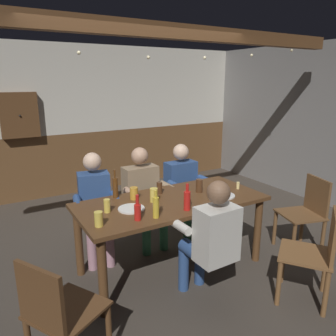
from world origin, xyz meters
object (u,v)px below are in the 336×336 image
pint_glass_0 (199,186)px  pint_glass_2 (134,193)px  plate_0 (223,196)px  pint_glass_4 (159,188)px  dining_table (172,209)px  plate_1 (131,209)px  person_1 (143,192)px  bottle_0 (156,207)px  pint_glass_5 (154,195)px  chair_empty_near_right (306,212)px  person_0 (95,202)px  pint_glass_3 (99,219)px  table_candle (238,185)px  bottle_1 (187,200)px  person_2 (184,185)px  pint_glass_1 (107,206)px  bottle_2 (138,211)px  chair_empty_far_end (58,314)px  wall_dart_cabinet (19,115)px  person_3 (211,237)px  bottle_3 (115,187)px  chair_empty_near_left (315,253)px

pint_glass_0 → pint_glass_2: 0.73m
plate_0 → pint_glass_4: size_ratio=2.04×
dining_table → plate_1: plate_1 is taller
person_1 → bottle_0: (-0.35, -0.97, 0.22)m
dining_table → pint_glass_5: pint_glass_5 is taller
pint_glass_0 → pint_glass_5: (-0.57, -0.01, -0.00)m
person_1 → pint_glass_4: 0.46m
chair_empty_near_right → plate_0: (-1.04, 0.28, 0.30)m
person_0 → pint_glass_3: person_0 is taller
table_candle → bottle_1: (-0.84, -0.23, 0.06)m
person_2 → bottle_0: 1.37m
chair_empty_near_right → bottle_1: bottle_1 is taller
plate_0 → pint_glass_1: size_ratio=2.05×
person_1 → bottle_2: (-0.52, -0.94, 0.20)m
chair_empty_near_right → pint_glass_4: 1.76m
bottle_1 → bottle_2: (-0.50, 0.02, -0.01)m
person_0 → chair_empty_near_right: person_0 is taller
table_candle → pint_glass_3: (-1.68, -0.15, 0.02)m
chair_empty_far_end → wall_dart_cabinet: 3.78m
pint_glass_0 → person_3: bearing=-118.3°
bottle_1 → pint_glass_5: bearing=116.0°
person_1 → plate_0: (0.52, -0.84, 0.12)m
person_1 → bottle_2: 1.09m
pint_glass_3 → pint_glass_4: pint_glass_3 is taller
person_2 → bottle_3: (-1.05, -0.30, 0.24)m
table_candle → pint_glass_1: pint_glass_1 is taller
wall_dart_cabinet → person_1: bearing=-65.0°
bottle_3 → wall_dart_cabinet: wall_dart_cabinet is taller
person_1 → plate_1: person_1 is taller
chair_empty_near_right → pint_glass_5: size_ratio=6.16×
plate_1 → pint_glass_2: bearing=60.2°
person_2 → bottle_0: person_2 is taller
plate_0 → plate_1: (-0.99, 0.15, 0.00)m
bottle_0 → bottle_3: (-0.12, 0.67, 0.01)m
person_2 → table_candle: (0.25, -0.74, 0.16)m
bottle_3 → pint_glass_1: bearing=-122.8°
person_3 → chair_empty_near_right: person_3 is taller
pint_glass_5 → plate_1: bearing=-165.7°
wall_dart_cabinet → plate_0: bearing=-63.0°
chair_empty_near_left → pint_glass_4: bearing=85.2°
bottle_3 → pint_glass_4: (0.46, -0.12, -0.05)m
person_2 → chair_empty_near_right: (0.98, -1.12, -0.17)m
person_3 → bottle_3: bearing=113.1°
pint_glass_1 → pint_glass_5: (0.50, 0.02, 0.01)m
pint_glass_4 → plate_0: bearing=-38.3°
person_0 → table_candle: size_ratio=14.91×
pint_glass_0 → pint_glass_1: bearing=-178.2°
bottle_2 → pint_glass_5: bottle_2 is taller
table_candle → bottle_0: 1.20m
wall_dart_cabinet → dining_table: bearing=-70.3°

